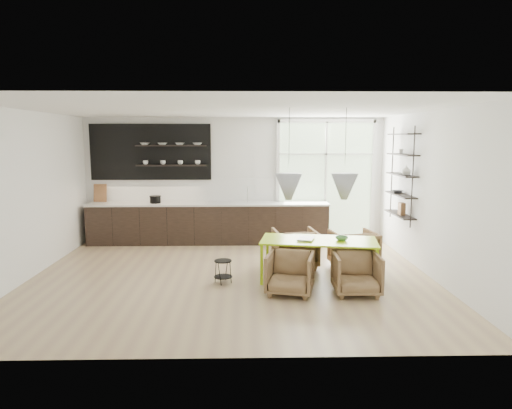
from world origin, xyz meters
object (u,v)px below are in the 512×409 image
object	(u,v)px
armchair_back_left	(295,248)
wire_stool	(223,268)
armchair_front_right	(357,274)
dining_table	(319,243)
armchair_back_right	(353,249)
armchair_front_left	(290,273)

from	to	relation	value
armchair_back_left	wire_stool	distance (m)	1.63
armchair_front_right	dining_table	bearing A→B (deg)	126.70
armchair_back_right	armchair_front_right	bearing A→B (deg)	70.23
armchair_back_left	armchair_front_left	world-z (taller)	armchair_back_left
dining_table	armchair_back_left	distance (m)	0.94
dining_table	armchair_front_left	xyz separation A→B (m)	(-0.55, -0.67, -0.33)
armchair_back_left	armchair_front_left	bearing A→B (deg)	73.97
dining_table	armchair_back_right	distance (m)	1.08
dining_table	armchair_front_right	world-z (taller)	dining_table
armchair_back_left	armchair_back_right	size ratio (longest dim) A/B	1.00
armchair_back_left	dining_table	bearing A→B (deg)	103.54
armchair_back_right	armchair_front_left	bearing A→B (deg)	37.44
armchair_back_right	armchair_front_left	size ratio (longest dim) A/B	1.10
dining_table	armchair_back_left	world-z (taller)	armchair_back_left
armchair_back_right	wire_stool	size ratio (longest dim) A/B	2.02
dining_table	armchair_back_right	world-z (taller)	armchair_back_right
armchair_back_left	armchair_front_left	distance (m)	1.52
armchair_front_right	armchair_back_right	bearing A→B (deg)	80.96
armchair_front_left	armchair_front_right	world-z (taller)	armchair_front_left
dining_table	wire_stool	xyz separation A→B (m)	(-1.63, -0.12, -0.41)
dining_table	armchair_front_right	xyz separation A→B (m)	(0.49, -0.71, -0.33)
armchair_back_left	armchair_front_left	size ratio (longest dim) A/B	1.11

